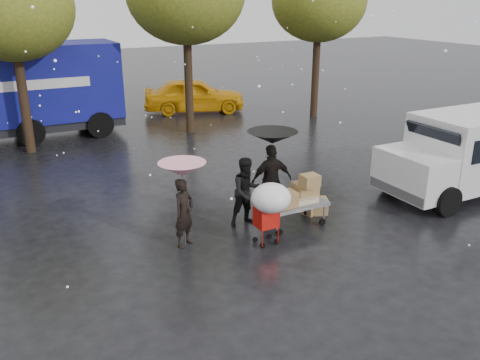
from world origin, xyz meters
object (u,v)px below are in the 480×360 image
person_black (271,180)px  yellow_taxi (194,95)px  shopping_cart (270,201)px  vendor_cart (298,196)px  blue_truck (13,93)px  person_pink (184,213)px  white_van (470,151)px

person_black → yellow_taxi: bearing=-97.4°
person_black → shopping_cart: bearing=64.7°
vendor_cart → person_black: bearing=107.3°
vendor_cart → yellow_taxi: size_ratio=0.33×
shopping_cart → blue_truck: 12.63m
vendor_cart → shopping_cart: 1.37m
person_black → blue_truck: (-4.88, 10.50, 0.85)m
person_pink → yellow_taxi: 13.60m
vendor_cart → white_van: white_van is taller
blue_truck → shopping_cart: bearing=-71.6°
white_van → yellow_taxi: bearing=101.8°
white_van → shopping_cart: bearing=-176.8°
shopping_cart → person_pink: bearing=150.6°
white_van → yellow_taxi: size_ratio=1.06×
white_van → blue_truck: (-10.53, 11.60, 0.60)m
yellow_taxi → vendor_cart: bearing=-173.1°
person_black → blue_truck: blue_truck is taller
yellow_taxi → shopping_cart: bearing=-177.2°
shopping_cart → yellow_taxi: (3.83, 13.37, -0.27)m
person_pink → white_van: size_ratio=0.31×
person_black → shopping_cart: 1.73m
white_van → blue_truck: size_ratio=0.59×
vendor_cart → blue_truck: bearing=114.4°
shopping_cart → person_black: bearing=58.3°
person_black → white_van: size_ratio=0.37×
person_black → vendor_cart: (0.25, -0.80, -0.18)m
shopping_cart → blue_truck: blue_truck is taller
vendor_cart → shopping_cart: (-1.15, -0.67, 0.34)m
person_black → white_van: (5.65, -1.10, 0.26)m
person_pink → blue_truck: 11.35m
blue_truck → yellow_taxi: blue_truck is taller
person_pink → blue_truck: size_ratio=0.19×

